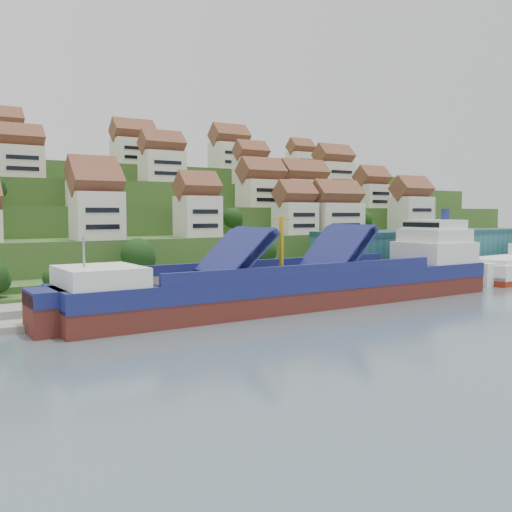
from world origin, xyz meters
TOP-DOWN VIEW (x-y plane):
  - ground at (0.00, 0.00)m, footprint 300.00×300.00m
  - quay at (20.00, 15.00)m, footprint 180.00×14.00m
  - hillside at (0.00, 103.55)m, footprint 260.00×128.00m
  - hillside_village at (6.52, 61.33)m, footprint 156.64×62.08m
  - hillside_trees at (-13.65, 43.03)m, footprint 130.95×60.31m
  - warehouse at (52.00, 17.00)m, footprint 60.00×15.00m
  - flagpole at (18.11, 10.00)m, footprint 1.28×0.16m
  - cargo_ship at (2.72, -0.49)m, footprint 85.98×13.54m

SIDE VIEW (x-z plane):
  - ground at x=0.00m, z-range 0.00..0.00m
  - quay at x=20.00m, z-range 0.00..2.20m
  - cargo_ship at x=2.72m, z-range -6.01..13.16m
  - flagpole at x=18.11m, z-range 2.88..10.88m
  - warehouse at x=52.00m, z-range 2.20..12.20m
  - hillside at x=0.00m, z-range -4.84..26.16m
  - hillside_trees at x=-13.65m, z-range 0.59..31.49m
  - hillside_village at x=6.52m, z-range 10.22..39.46m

